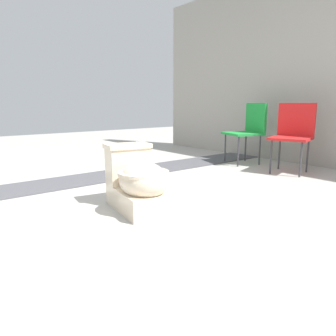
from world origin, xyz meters
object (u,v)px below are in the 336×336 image
object	(u,v)px
folding_chair_middle	(293,130)
boulder_near	(139,164)
toilet	(139,183)
folding_chair_left	(249,127)

from	to	relation	value
folding_chair_middle	boulder_near	world-z (taller)	folding_chair_middle
toilet	boulder_near	distance (m)	1.37
toilet	boulder_near	xyz separation A→B (m)	(-1.14, 0.76, -0.11)
toilet	folding_chair_middle	distance (m)	2.31
toilet	folding_chair_left	size ratio (longest dim) A/B	0.82
toilet	boulder_near	bearing A→B (deg)	156.23
toilet	boulder_near	size ratio (longest dim) A/B	1.82
folding_chair_left	boulder_near	xyz separation A→B (m)	(-0.39, -1.58, -0.40)
toilet	folding_chair_left	bearing A→B (deg)	117.86
toilet	folding_chair_middle	size ratio (longest dim) A/B	0.82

